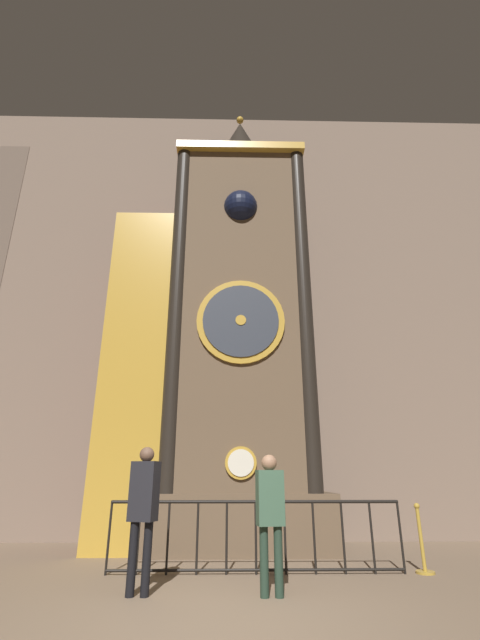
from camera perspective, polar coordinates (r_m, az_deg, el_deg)
ground_plane at (r=5.04m, az=-3.42°, el=-36.04°), size 28.00×28.00×0.00m
cathedral_back_wall at (r=11.84m, az=-2.22°, el=3.32°), size 24.00×0.32×12.21m
clock_tower at (r=9.87m, az=-2.81°, el=-1.27°), size 4.83×1.84×10.93m
railing_fence at (r=7.38m, az=2.12°, el=-26.48°), size 4.55×0.05×1.03m
visitor_near at (r=6.19m, az=-12.74°, el=-22.73°), size 0.39×0.31×1.76m
visitor_far at (r=6.05m, az=4.04°, el=-23.76°), size 0.37×0.27×1.66m
stanchion_post at (r=7.99m, az=23.15°, el=-26.38°), size 0.28×0.28×0.99m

